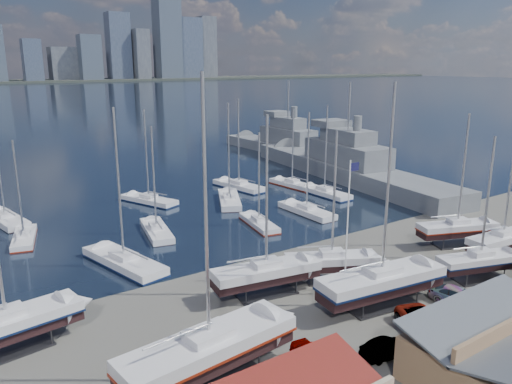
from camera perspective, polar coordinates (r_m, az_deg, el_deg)
ground at (r=46.62m, az=8.84°, el=-10.81°), size 1400.00×1400.00×0.00m
shed_grey at (r=37.12m, az=26.74°, el=-15.55°), size 12.60×8.40×4.17m
sailboat_cradle_0 at (r=39.90m, az=-26.59°, el=-13.48°), size 10.46×4.25×16.38m
sailboat_cradle_1 at (r=33.20m, az=-5.36°, el=-17.45°), size 12.43×4.60×19.36m
sailboat_cradle_2 at (r=44.14m, az=1.18°, el=-9.18°), size 9.98×4.25×15.80m
sailboat_cradle_3 at (r=43.42m, az=14.16°, el=-9.87°), size 11.87×4.73×18.46m
sailboat_cradle_4 at (r=47.31m, az=8.63°, el=-7.79°), size 8.72×6.01×14.13m
sailboat_cradle_5 at (r=51.33m, az=24.25°, el=-7.19°), size 8.62×4.79×13.63m
sailboat_cradle_6 at (r=59.95m, az=22.02°, el=-3.87°), size 9.33×5.63×14.70m
sailboat_cradle_7 at (r=58.16m, az=26.38°, el=-4.89°), size 9.00×3.27×14.51m
sailboat_moored_1 at (r=63.29m, az=-24.96°, el=-4.85°), size 4.25×8.47×12.20m
sailboat_moored_2 at (r=71.50m, az=-26.71°, el=-2.91°), size 4.55×10.44×15.25m
sailboat_moored_3 at (r=52.27m, az=-14.83°, el=-7.90°), size 5.41×11.52×16.61m
sailboat_moored_4 at (r=60.85m, az=-11.29°, el=-4.47°), size 4.39×9.29×13.53m
sailboat_moored_5 at (r=74.45m, az=-12.14°, el=-1.02°), size 5.98×9.81×14.21m
sailboat_moored_6 at (r=62.64m, az=0.33°, el=-3.64°), size 3.93×8.54×12.33m
sailboat_moored_7 at (r=72.92m, az=-3.06°, el=-1.03°), size 7.17×10.22×15.19m
sailboat_moored_8 at (r=81.20m, az=-1.96°, el=0.58°), size 4.43×10.47×15.16m
sailboat_moored_9 at (r=67.87m, az=5.79°, el=-2.26°), size 2.71×9.51×14.35m
sailboat_moored_10 at (r=77.75m, az=7.83°, el=-0.17°), size 2.89×9.72×14.46m
sailboat_moored_11 at (r=82.73m, az=4.15°, el=0.82°), size 3.31×9.14×13.38m
naval_ship_east at (r=89.91m, az=10.25°, el=2.61°), size 14.56×50.80×18.52m
naval_ship_west at (r=112.75m, az=3.61°, el=5.19°), size 7.54×40.75×17.65m
car_a at (r=35.17m, az=6.82°, el=-18.39°), size 2.24×4.53×1.49m
car_b at (r=37.32m, az=14.84°, el=-16.87°), size 4.14×2.05×1.30m
car_c at (r=40.93m, az=18.97°, el=-14.02°), size 4.24×6.17×1.57m
car_d at (r=46.20m, az=22.16°, el=-11.03°), size 3.17×5.31×1.44m
flagpole at (r=43.17m, az=10.52°, el=-3.08°), size 1.06×0.12×12.04m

